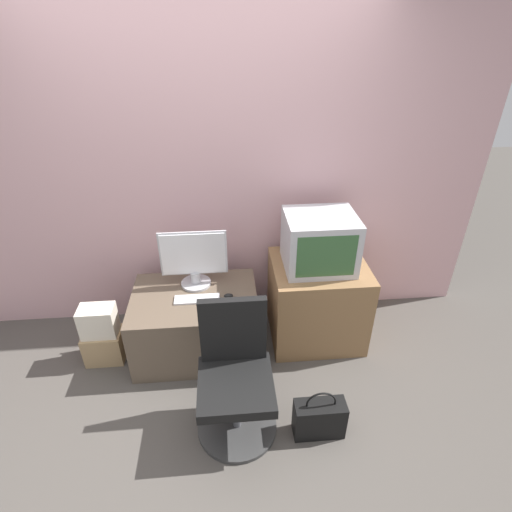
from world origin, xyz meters
The scene contains 12 objects.
ground_plane centered at (0.00, 0.00, 0.00)m, with size 12.00×12.00×0.00m, color #4C4742.
wall_back centered at (0.00, 1.32, 1.30)m, with size 4.40×0.05×2.60m.
desk centered at (-0.12, 0.83, 0.25)m, with size 0.93×0.67×0.51m.
side_stand centered at (0.84, 0.91, 0.34)m, with size 0.72×0.62×0.67m.
main_monitor centered at (-0.11, 0.98, 0.73)m, with size 0.50×0.23×0.45m.
keyboard centered at (-0.09, 0.78, 0.52)m, with size 0.33×0.10×0.01m.
mouse centered at (0.14, 0.79, 0.52)m, with size 0.07×0.04×0.03m.
crt_tv centered at (0.81, 0.91, 0.88)m, with size 0.51×0.44×0.41m.
office_chair centered at (0.15, 0.13, 0.37)m, with size 0.51×0.51×0.88m.
cardboard_box_lower centered at (-0.82, 0.77, 0.13)m, with size 0.28×0.21×0.25m.
cardboard_box_upper centered at (-0.82, 0.77, 0.37)m, with size 0.25×0.17×0.23m.
handbag centered at (0.67, -0.01, 0.13)m, with size 0.32×0.13×0.37m.
Camera 1 is at (0.13, -1.57, 2.29)m, focal length 28.00 mm.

